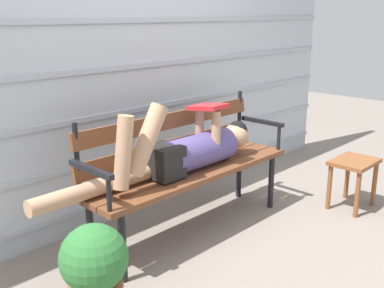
{
  "coord_description": "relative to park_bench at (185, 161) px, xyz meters",
  "views": [
    {
      "loc": [
        -2.16,
        -2.0,
        1.51
      ],
      "look_at": [
        0.0,
        0.08,
        0.65
      ],
      "focal_mm": 42.95,
      "sensor_mm": 36.0,
      "label": 1
    }
  ],
  "objects": [
    {
      "name": "reclining_person",
      "position": [
        -0.08,
        -0.07,
        0.1
      ],
      "size": [
        1.74,
        0.26,
        0.53
      ],
      "color": "#514784"
    },
    {
      "name": "potted_plant",
      "position": [
        -1.15,
        -0.56,
        -0.18
      ],
      "size": [
        0.31,
        0.31,
        0.61
      ],
      "color": "#AD5B3D",
      "rests_on": "ground"
    },
    {
      "name": "house_siding",
      "position": [
        -0.0,
        0.52,
        0.62
      ],
      "size": [
        4.98,
        0.08,
        2.27
      ],
      "color": "#B2BCC6",
      "rests_on": "ground"
    },
    {
      "name": "park_bench",
      "position": [
        0.0,
        0.0,
        0.0
      ],
      "size": [
        1.68,
        0.43,
        0.9
      ],
      "color": "brown",
      "rests_on": "ground"
    },
    {
      "name": "ground_plane",
      "position": [
        -0.0,
        -0.14,
        -0.51
      ],
      "size": [
        12.0,
        12.0,
        0.0
      ],
      "primitive_type": "plane",
      "color": "gray"
    },
    {
      "name": "footstool",
      "position": [
        1.19,
        -0.69,
        -0.2
      ],
      "size": [
        0.38,
        0.29,
        0.4
      ],
      "color": "brown",
      "rests_on": "ground"
    }
  ]
}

